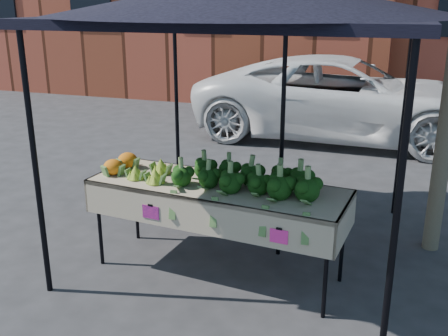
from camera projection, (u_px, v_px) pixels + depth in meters
ground at (233, 279)px, 4.89m from camera, size 90.00×90.00×0.00m
table at (217, 229)px, 4.87m from camera, size 2.46×1.02×0.90m
canopy at (250, 121)px, 5.12m from camera, size 3.16×3.16×2.74m
broccoli_heap at (247, 173)px, 4.63m from camera, size 1.37×0.57×0.27m
romanesco_cluster at (150, 167)px, 4.89m from camera, size 0.43×0.47×0.20m
cauliflower_pair at (120, 162)px, 5.08m from camera, size 0.23×0.43×0.18m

